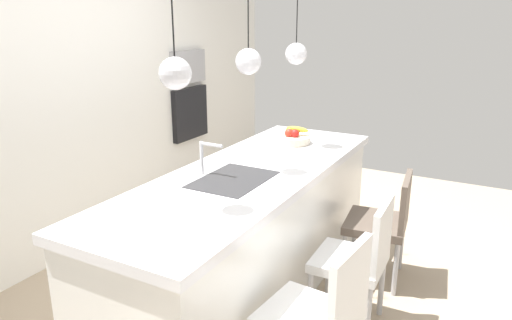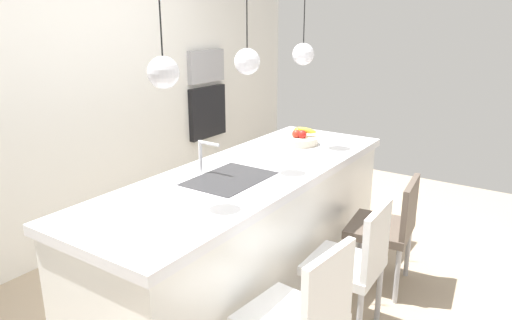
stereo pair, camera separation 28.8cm
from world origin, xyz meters
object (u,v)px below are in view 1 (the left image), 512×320
at_px(chair_near, 321,313).
at_px(chair_far, 384,220).
at_px(chair_middle, 359,257).
at_px(fruit_bowl, 292,137).
at_px(microwave, 187,67).
at_px(oven, 189,113).

bearing_deg(chair_near, chair_far, 0.44).
bearing_deg(chair_near, chair_middle, 0.58).
bearing_deg(fruit_bowl, chair_middle, -133.72).
height_order(microwave, chair_near, microwave).
height_order(oven, chair_near, oven).
distance_m(oven, chair_near, 3.23).
bearing_deg(oven, chair_middle, -121.88).
relative_size(microwave, chair_middle, 0.62).
height_order(microwave, chair_middle, microwave).
relative_size(microwave, chair_far, 0.65).
bearing_deg(microwave, oven, 0.00).
height_order(chair_near, chair_far, chair_near).
relative_size(fruit_bowl, chair_middle, 0.35).
relative_size(fruit_bowl, chair_near, 0.34).
distance_m(microwave, oven, 0.50).
bearing_deg(microwave, chair_near, -132.18).
relative_size(chair_near, chair_middle, 1.04).
xyz_separation_m(microwave, oven, (0.00, 0.00, -0.50)).
xyz_separation_m(chair_near, chair_far, (1.33, 0.01, -0.01)).
bearing_deg(chair_far, oven, 70.84).
bearing_deg(chair_near, fruit_bowl, 29.72).
bearing_deg(chair_near, microwave, 47.82).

